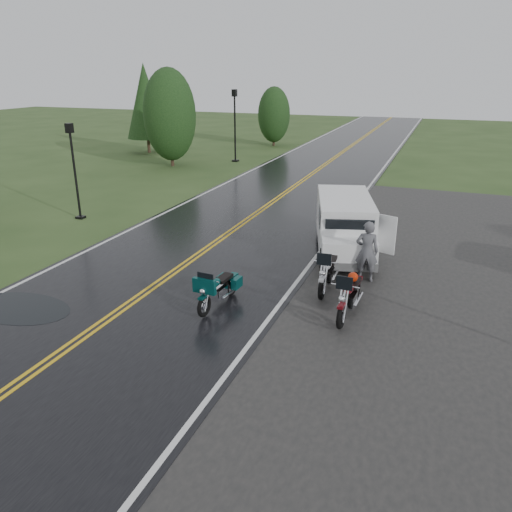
{
  "coord_description": "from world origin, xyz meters",
  "views": [
    {
      "loc": [
        7.5,
        -10.35,
        5.94
      ],
      "look_at": [
        2.8,
        2.0,
        1.0
      ],
      "focal_mm": 35.0,
      "sensor_mm": 36.0,
      "label": 1
    }
  ],
  "objects_px": {
    "van_white": "(324,240)",
    "person_at_van": "(367,252)",
    "motorcycle_silver": "(322,280)",
    "motorcycle_teal": "(204,298)",
    "motorcycle_red": "(342,306)",
    "lamp_post_far_left": "(235,126)",
    "lamp_post_near_left": "(75,172)"
  },
  "relations": [
    {
      "from": "van_white",
      "to": "lamp_post_far_left",
      "type": "bearing_deg",
      "value": 105.3
    },
    {
      "from": "van_white",
      "to": "person_at_van",
      "type": "height_order",
      "value": "van_white"
    },
    {
      "from": "motorcycle_red",
      "to": "lamp_post_near_left",
      "type": "xyz_separation_m",
      "value": [
        -12.38,
        5.73,
        1.35
      ]
    },
    {
      "from": "lamp_post_near_left",
      "to": "motorcycle_red",
      "type": "bearing_deg",
      "value": -24.82
    },
    {
      "from": "motorcycle_teal",
      "to": "van_white",
      "type": "relative_size",
      "value": 0.4
    },
    {
      "from": "motorcycle_teal",
      "to": "lamp_post_near_left",
      "type": "relative_size",
      "value": 0.49
    },
    {
      "from": "motorcycle_silver",
      "to": "lamp_post_far_left",
      "type": "distance_m",
      "value": 22.5
    },
    {
      "from": "motorcycle_silver",
      "to": "person_at_van",
      "type": "distance_m",
      "value": 2.04
    },
    {
      "from": "motorcycle_teal",
      "to": "lamp_post_far_left",
      "type": "relative_size",
      "value": 0.41
    },
    {
      "from": "person_at_van",
      "to": "lamp_post_far_left",
      "type": "relative_size",
      "value": 0.38
    },
    {
      "from": "person_at_van",
      "to": "lamp_post_near_left",
      "type": "height_order",
      "value": "lamp_post_near_left"
    },
    {
      "from": "person_at_van",
      "to": "motorcycle_teal",
      "type": "bearing_deg",
      "value": 41.33
    },
    {
      "from": "motorcycle_red",
      "to": "lamp_post_far_left",
      "type": "relative_size",
      "value": 0.46
    },
    {
      "from": "motorcycle_red",
      "to": "lamp_post_far_left",
      "type": "xyz_separation_m",
      "value": [
        -11.72,
        21.04,
        1.75
      ]
    },
    {
      "from": "motorcycle_red",
      "to": "person_at_van",
      "type": "relative_size",
      "value": 1.2
    },
    {
      "from": "motorcycle_teal",
      "to": "lamp_post_near_left",
      "type": "height_order",
      "value": "lamp_post_near_left"
    },
    {
      "from": "motorcycle_silver",
      "to": "van_white",
      "type": "bearing_deg",
      "value": 100.29
    },
    {
      "from": "motorcycle_silver",
      "to": "van_white",
      "type": "height_order",
      "value": "van_white"
    },
    {
      "from": "motorcycle_silver",
      "to": "lamp_post_far_left",
      "type": "bearing_deg",
      "value": 116.81
    },
    {
      "from": "motorcycle_teal",
      "to": "lamp_post_near_left",
      "type": "bearing_deg",
      "value": 149.49
    },
    {
      "from": "van_white",
      "to": "person_at_van",
      "type": "bearing_deg",
      "value": -36.26
    },
    {
      "from": "motorcycle_teal",
      "to": "person_at_van",
      "type": "bearing_deg",
      "value": 53.18
    },
    {
      "from": "van_white",
      "to": "person_at_van",
      "type": "distance_m",
      "value": 1.49
    },
    {
      "from": "motorcycle_red",
      "to": "van_white",
      "type": "height_order",
      "value": "van_white"
    },
    {
      "from": "motorcycle_silver",
      "to": "lamp_post_near_left",
      "type": "bearing_deg",
      "value": 157.34
    },
    {
      "from": "van_white",
      "to": "lamp_post_far_left",
      "type": "height_order",
      "value": "lamp_post_far_left"
    },
    {
      "from": "motorcycle_red",
      "to": "van_white",
      "type": "xyz_separation_m",
      "value": [
        -1.35,
        3.77,
        0.31
      ]
    },
    {
      "from": "motorcycle_silver",
      "to": "lamp_post_far_left",
      "type": "relative_size",
      "value": 0.45
    },
    {
      "from": "motorcycle_red",
      "to": "van_white",
      "type": "relative_size",
      "value": 0.45
    },
    {
      "from": "motorcycle_teal",
      "to": "motorcycle_silver",
      "type": "height_order",
      "value": "motorcycle_silver"
    },
    {
      "from": "motorcycle_teal",
      "to": "person_at_van",
      "type": "distance_m",
      "value": 5.17
    },
    {
      "from": "van_white",
      "to": "lamp_post_near_left",
      "type": "height_order",
      "value": "lamp_post_near_left"
    }
  ]
}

